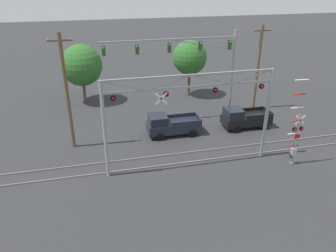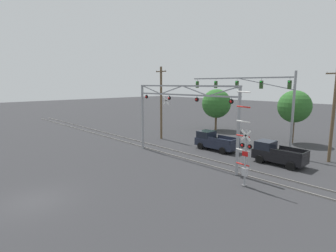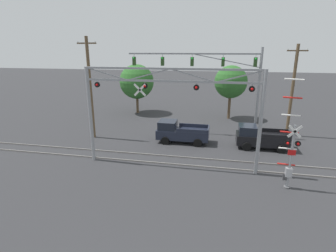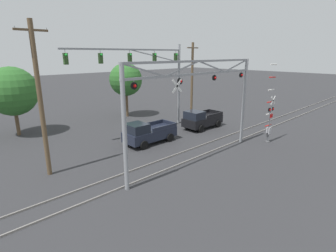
{
  "view_description": "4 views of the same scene",
  "coord_description": "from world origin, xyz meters",
  "views": [
    {
      "loc": [
        -6.4,
        -6.88,
        13.08
      ],
      "look_at": [
        -1.6,
        13.2,
        3.38
      ],
      "focal_mm": 35.0,
      "sensor_mm": 36.0,
      "label": 1
    },
    {
      "loc": [
        16.59,
        -4.46,
        7.14
      ],
      "look_at": [
        -1.71,
        12.97,
        3.05
      ],
      "focal_mm": 28.0,
      "sensor_mm": 36.0,
      "label": 2
    },
    {
      "loc": [
        3.31,
        -3.95,
        8.18
      ],
      "look_at": [
        -0.82,
        16.48,
        2.04
      ],
      "focal_mm": 28.0,
      "sensor_mm": 36.0,
      "label": 3
    },
    {
      "loc": [
        -13.46,
        1.9,
        7.41
      ],
      "look_at": [
        0.27,
        16.35,
        1.89
      ],
      "focal_mm": 28.0,
      "sensor_mm": 36.0,
      "label": 4
    }
  ],
  "objects": [
    {
      "name": "rail_track_near",
      "position": [
        0.0,
        13.45,
        0.05
      ],
      "size": [
        80.0,
        0.08,
        0.1
      ],
      "primitive_type": "cube",
      "color": "gray",
      "rests_on": "ground_plane"
    },
    {
      "name": "rail_track_far",
      "position": [
        0.0,
        14.88,
        0.05
      ],
      "size": [
        80.0,
        0.08,
        0.1
      ],
      "primitive_type": "cube",
      "color": "gray",
      "rests_on": "ground_plane"
    },
    {
      "name": "traffic_signal_span",
      "position": [
        3.3,
        21.49,
        5.98
      ],
      "size": [
        12.61,
        0.39,
        8.36
      ],
      "color": "gray",
      "rests_on": "ground_plane"
    },
    {
      "name": "background_tree_far_left_verge",
      "position": [
        -7.41,
        28.67,
        4.12
      ],
      "size": [
        4.42,
        4.42,
        6.34
      ],
      "color": "brown",
      "rests_on": "ground_plane"
    },
    {
      "name": "crossing_gantry",
      "position": [
        -0.01,
        13.16,
        4.74
      ],
      "size": [
        12.16,
        0.28,
        7.01
      ],
      "color": "gray",
      "rests_on": "ground_plane"
    },
    {
      "name": "pickup_truck_lead",
      "position": [
        -0.09,
        18.45,
        0.93
      ],
      "size": [
        4.66,
        2.14,
        1.94
      ],
      "color": "#1E2333",
      "rests_on": "ground_plane"
    },
    {
      "name": "utility_pole_left",
      "position": [
        -8.42,
        18.14,
        4.78
      ],
      "size": [
        1.8,
        0.28,
        9.27
      ],
      "color": "brown",
      "rests_on": "ground_plane"
    },
    {
      "name": "crossing_signal_mast",
      "position": [
        7.54,
        11.53,
        2.19
      ],
      "size": [
        1.32,
        0.35,
        6.65
      ],
      "color": "gray",
      "rests_on": "ground_plane"
    },
    {
      "name": "pickup_truck_following",
      "position": [
        6.84,
        18.33,
        0.93
      ],
      "size": [
        4.43,
        2.14,
        1.94
      ],
      "color": "black",
      "rests_on": "ground_plane"
    },
    {
      "name": "utility_pole_right",
      "position": [
        9.92,
        22.42,
        4.47
      ],
      "size": [
        1.8,
        0.28,
        8.64
      ],
      "color": "brown",
      "rests_on": "ground_plane"
    },
    {
      "name": "background_tree_beyond_span",
      "position": [
        4.43,
        27.97,
        4.45
      ],
      "size": [
        3.85,
        3.85,
        6.39
      ],
      "color": "brown",
      "rests_on": "ground_plane"
    },
    {
      "name": "ground_plane",
      "position": [
        0.0,
        0.0,
        0.0
      ],
      "size": [
        200.0,
        200.0,
        0.0
      ],
      "primitive_type": "plane",
      "color": "#303033"
    }
  ]
}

